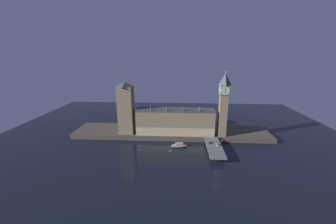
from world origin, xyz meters
The scene contains 14 objects.
ground_plane centered at (0.00, 0.00, 0.00)m, with size 400.00×400.00×0.00m, color black.
embankment centered at (0.00, 39.00, 2.53)m, with size 220.00×42.00×5.05m.
parliament_hall centered at (4.49, 28.85, 18.95)m, with size 83.74×17.04×33.56m.
clock_tower centered at (54.33, 25.56, 41.05)m, with size 10.09×10.20×68.05m.
victoria_tower centered at (-49.14, 29.35, 33.33)m, with size 16.01×16.01×62.36m.
bridge centered at (42.32, -5.00, 4.17)m, with size 13.88×46.00×5.97m.
car_northbound_lead centered at (39.26, 2.32, 6.58)m, with size 1.90×4.10×1.32m.
car_southbound_trail centered at (45.37, -2.61, 6.71)m, with size 1.85×4.49×1.58m.
pedestrian_mid_walk centered at (48.43, -2.20, 6.87)m, with size 0.38×0.38×1.70m.
pedestrian_far_rail centered at (36.21, 10.88, 6.85)m, with size 0.38×0.38×1.67m.
street_lamp_near centered at (35.81, -19.72, 10.42)m, with size 1.34×0.60×7.12m.
street_lamp_mid centered at (48.83, -5.00, 10.25)m, with size 1.34×0.60×6.84m.
street_lamp_far centered at (35.81, 9.72, 10.47)m, with size 1.34×0.60×7.21m.
boat_upstream centered at (9.21, 4.71, 1.63)m, with size 17.09×7.08×4.45m.
Camera 1 is at (8.85, -184.33, 88.80)m, focal length 22.00 mm.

